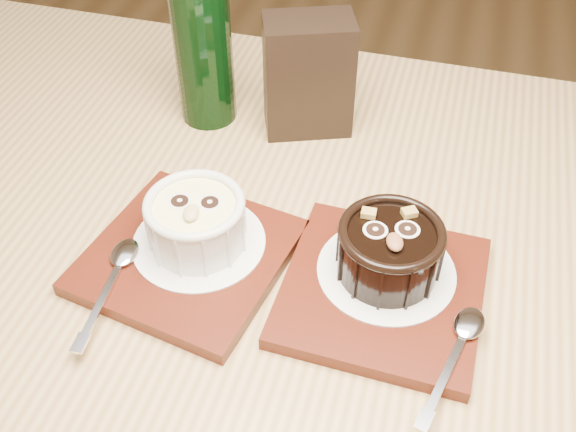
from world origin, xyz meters
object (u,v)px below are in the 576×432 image
(ramekin_dark, at_px, (390,248))
(condiment_stand, at_px, (308,76))
(table, at_px, (294,314))
(tray_left, at_px, (188,256))
(tray_right, at_px, (382,291))
(green_bottle, at_px, (203,45))
(ramekin_white, at_px, (196,220))

(ramekin_dark, relative_size, condiment_stand, 0.69)
(table, xyz_separation_m, tray_left, (-0.10, -0.03, 0.10))
(tray_right, relative_size, green_bottle, 0.72)
(table, relative_size, ramekin_dark, 12.43)
(green_bottle, bearing_deg, table, -51.27)
(tray_right, height_order, ramekin_dark, ramekin_dark)
(ramekin_white, distance_m, ramekin_dark, 0.18)
(tray_left, xyz_separation_m, ramekin_dark, (0.19, 0.02, 0.04))
(ramekin_dark, bearing_deg, condiment_stand, 104.06)
(condiment_stand, bearing_deg, tray_left, -103.39)
(tray_left, height_order, ramekin_dark, ramekin_dark)
(ramekin_white, bearing_deg, ramekin_dark, -7.70)
(ramekin_dark, xyz_separation_m, green_bottle, (-0.25, 0.21, 0.05))
(tray_right, xyz_separation_m, condiment_stand, (-0.13, 0.24, 0.06))
(ramekin_white, distance_m, tray_right, 0.19)
(table, distance_m, ramekin_white, 0.17)
(tray_left, xyz_separation_m, green_bottle, (-0.06, 0.24, 0.09))
(green_bottle, bearing_deg, condiment_stand, 4.65)
(green_bottle, bearing_deg, ramekin_white, -72.35)
(green_bottle, bearing_deg, tray_left, -74.99)
(tray_left, height_order, green_bottle, green_bottle)
(table, xyz_separation_m, tray_right, (0.09, -0.03, 0.10))
(tray_left, xyz_separation_m, condiment_stand, (0.06, 0.25, 0.06))
(table, relative_size, ramekin_white, 12.64)
(table, distance_m, tray_left, 0.14)
(ramekin_white, xyz_separation_m, tray_right, (0.18, -0.01, -0.04))
(tray_left, bearing_deg, ramekin_dark, 7.47)
(table, bearing_deg, green_bottle, 128.73)
(table, height_order, ramekin_white, ramekin_white)
(tray_left, relative_size, tray_right, 1.00)
(ramekin_white, height_order, ramekin_dark, same)
(tray_left, bearing_deg, tray_right, 1.99)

